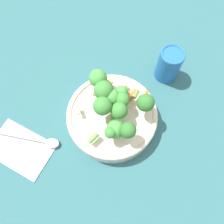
{
  "coord_description": "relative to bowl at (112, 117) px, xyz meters",
  "views": [
    {
      "loc": [
        0.07,
        -0.19,
        0.56
      ],
      "look_at": [
        0.0,
        0.0,
        0.06
      ],
      "focal_mm": 35.0,
      "sensor_mm": 36.0,
      "label": 1
    }
  ],
  "objects": [
    {
      "name": "ground_plane",
      "position": [
        0.0,
        0.0,
        -0.03
      ],
      "size": [
        3.0,
        3.0,
        0.0
      ],
      "primitive_type": "plane",
      "color": "#2D6066"
    },
    {
      "name": "pasta_salad",
      "position": [
        0.0,
        0.01,
        0.07
      ],
      "size": [
        0.18,
        0.18,
        0.08
      ],
      "color": "#8CB766",
      "rests_on": "bowl"
    },
    {
      "name": "napkin",
      "position": [
        -0.2,
        -0.15,
        -0.03
      ],
      "size": [
        0.17,
        0.13,
        0.01
      ],
      "color": "#B2BCC6",
      "rests_on": "ground_plane"
    },
    {
      "name": "spoon",
      "position": [
        -0.16,
        -0.12,
        -0.02
      ],
      "size": [
        0.18,
        0.04,
        0.01
      ],
      "rotation": [
        0.0,
        0.0,
        6.42
      ],
      "color": "silver",
      "rests_on": "napkin"
    },
    {
      "name": "cup",
      "position": [
        0.1,
        0.19,
        0.02
      ],
      "size": [
        0.06,
        0.06,
        0.1
      ],
      "color": "#2366B2",
      "rests_on": "ground_plane"
    },
    {
      "name": "bowl",
      "position": [
        0.0,
        0.0,
        0.0
      ],
      "size": [
        0.23,
        0.23,
        0.05
      ],
      "color": "beige",
      "rests_on": "ground_plane"
    }
  ]
}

